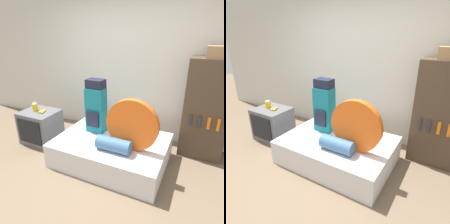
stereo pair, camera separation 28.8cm
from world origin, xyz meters
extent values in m
plane|color=brown|center=(0.00, 0.00, 0.00)|extent=(16.00, 16.00, 0.00)
cube|color=silver|center=(0.00, 1.81, 1.30)|extent=(8.00, 0.05, 2.60)
cube|color=silver|center=(0.15, 0.77, 0.19)|extent=(1.65, 1.18, 0.38)
cube|color=#14707F|center=(-0.20, 0.93, 0.74)|extent=(0.30, 0.21, 0.72)
cube|color=#191E33|center=(-0.20, 0.94, 1.17)|extent=(0.27, 0.19, 0.14)
cube|color=#191E33|center=(-0.20, 0.81, 0.63)|extent=(0.21, 0.03, 0.26)
cylinder|color=#E05B19|center=(0.51, 0.64, 0.74)|extent=(0.73, 0.09, 0.73)
cylinder|color=#3D668E|center=(0.31, 0.49, 0.48)|extent=(0.48, 0.20, 0.20)
cube|color=#5B5B60|center=(-1.28, 0.76, 0.30)|extent=(0.63, 0.53, 0.59)
cube|color=black|center=(-1.28, 0.49, 0.31)|extent=(0.50, 0.02, 0.43)
cylinder|color=gold|center=(-1.37, 0.77, 0.66)|extent=(0.09, 0.09, 0.12)
cylinder|color=white|center=(-1.37, 0.77, 0.73)|extent=(0.06, 0.06, 0.02)
ellipsoid|color=yellow|center=(-1.22, 0.77, 0.61)|extent=(0.08, 0.17, 0.03)
ellipsoid|color=yellow|center=(-1.20, 0.77, 0.61)|extent=(0.03, 0.17, 0.03)
ellipsoid|color=yellow|center=(-1.17, 0.77, 0.61)|extent=(0.08, 0.17, 0.03)
cube|color=#473828|center=(1.38, 1.55, 0.78)|extent=(0.64, 0.38, 1.57)
cube|color=#2D2D33|center=(1.19, 1.35, 0.66)|extent=(0.04, 0.02, 0.19)
cube|color=#2D2D33|center=(1.32, 1.35, 0.66)|extent=(0.04, 0.02, 0.19)
cube|color=orange|center=(1.45, 1.35, 0.66)|extent=(0.04, 0.02, 0.19)
cube|color=orange|center=(1.57, 1.35, 0.66)|extent=(0.04, 0.02, 0.19)
camera|label=1|loc=(1.29, -1.65, 1.91)|focal=32.00mm
camera|label=2|loc=(1.54, -1.51, 1.91)|focal=32.00mm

